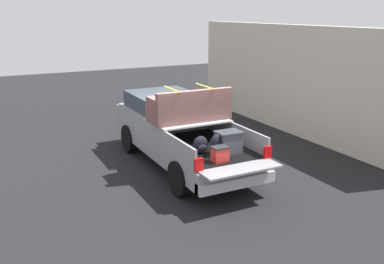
# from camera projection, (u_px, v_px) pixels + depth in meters

# --- Properties ---
(ground_plane) EXTENTS (40.00, 40.00, 0.00)m
(ground_plane) POSITION_uv_depth(u_px,v_px,m) (182.00, 165.00, 11.59)
(ground_plane) COLOR black
(pickup_truck) EXTENTS (6.05, 2.06, 2.23)m
(pickup_truck) POSITION_uv_depth(u_px,v_px,m) (177.00, 129.00, 11.61)
(pickup_truck) COLOR gray
(pickup_truck) RESTS_ON ground_plane
(building_facade) EXTENTS (10.86, 0.36, 3.65)m
(building_facade) POSITION_uv_depth(u_px,v_px,m) (290.00, 79.00, 14.47)
(building_facade) COLOR beige
(building_facade) RESTS_ON ground_plane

